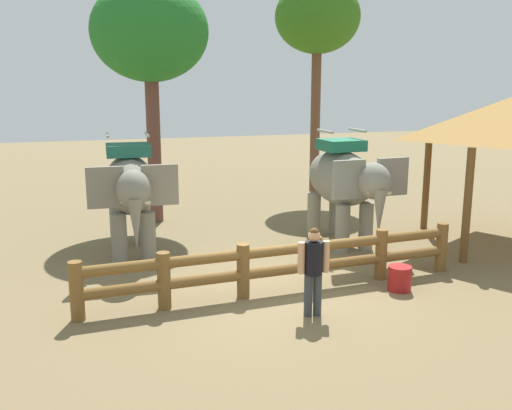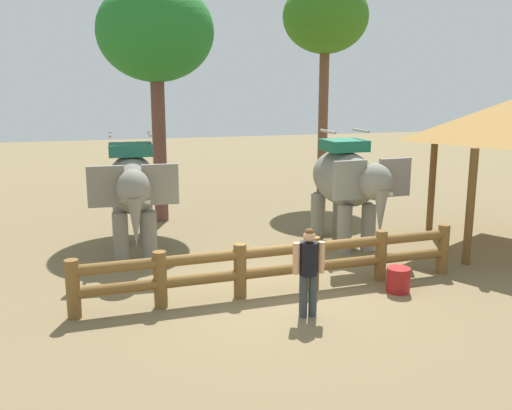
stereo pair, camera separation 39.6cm
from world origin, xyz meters
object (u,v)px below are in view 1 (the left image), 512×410
(feed_bucket, at_px, (400,278))
(thatched_shelter, at_px, (512,120))
(tree_far_left, at_px, (317,20))
(tourist_woman_in_black, at_px, (313,265))
(elephant_center, at_px, (344,181))
(tree_back_center, at_px, (150,34))
(log_fence, at_px, (280,263))
(elephant_near_left, at_px, (130,189))

(feed_bucket, bearing_deg, thatched_shelter, 27.86)
(thatched_shelter, distance_m, tree_far_left, 7.83)
(tourist_woman_in_black, distance_m, tree_far_left, 11.74)
(elephant_center, distance_m, tree_back_center, 6.66)
(tree_back_center, height_order, feed_bucket, tree_back_center)
(log_fence, relative_size, thatched_shelter, 1.55)
(elephant_near_left, distance_m, feed_bucket, 6.26)
(elephant_near_left, relative_size, feed_bucket, 6.76)
(thatched_shelter, bearing_deg, tourist_woman_in_black, -155.46)
(tree_back_center, xyz_separation_m, feed_bucket, (3.83, -7.02, -4.99))
(elephant_center, relative_size, feed_bucket, 6.81)
(tree_far_left, bearing_deg, elephant_center, -105.60)
(elephant_near_left, height_order, elephant_center, elephant_center)
(thatched_shelter, xyz_separation_m, tree_far_left, (-2.21, 6.95, 2.86))
(elephant_near_left, bearing_deg, thatched_shelter, -10.28)
(elephant_near_left, bearing_deg, feed_bucket, -38.61)
(log_fence, xyz_separation_m, elephant_near_left, (-2.50, 3.26, 0.99))
(tourist_woman_in_black, height_order, feed_bucket, tourist_woman_in_black)
(elephant_near_left, height_order, tourist_woman_in_black, elephant_near_left)
(log_fence, xyz_separation_m, tree_far_left, (4.23, 8.60, 5.34))
(tree_back_center, relative_size, feed_bucket, 13.69)
(thatched_shelter, xyz_separation_m, tree_back_center, (-7.98, 4.82, 2.14))
(log_fence, distance_m, feed_bucket, 2.37)
(log_fence, xyz_separation_m, tree_back_center, (-1.55, 6.47, 4.63))
(elephant_near_left, distance_m, tree_far_left, 9.62)
(elephant_near_left, distance_m, elephant_center, 5.11)
(log_fence, relative_size, tourist_woman_in_black, 4.88)
(tourist_woman_in_black, height_order, thatched_shelter, thatched_shelter)
(tourist_woman_in_black, bearing_deg, elephant_near_left, 120.98)
(feed_bucket, bearing_deg, tree_back_center, 118.60)
(thatched_shelter, height_order, tree_back_center, tree_back_center)
(thatched_shelter, bearing_deg, tree_back_center, 148.86)
(tourist_woman_in_black, height_order, tree_far_left, tree_far_left)
(tourist_woman_in_black, relative_size, tree_back_center, 0.24)
(elephant_center, xyz_separation_m, feed_bucket, (-0.30, -3.26, -1.35))
(elephant_near_left, relative_size, tourist_woman_in_black, 2.08)
(tourist_woman_in_black, xyz_separation_m, thatched_shelter, (6.25, 2.85, 2.17))
(tree_far_left, bearing_deg, tourist_woman_in_black, -112.40)
(elephant_center, bearing_deg, tourist_woman_in_black, -121.49)
(tree_back_center, bearing_deg, elephant_center, -42.33)
(log_fence, relative_size, tree_back_center, 1.16)
(tourist_woman_in_black, distance_m, tree_back_center, 8.97)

